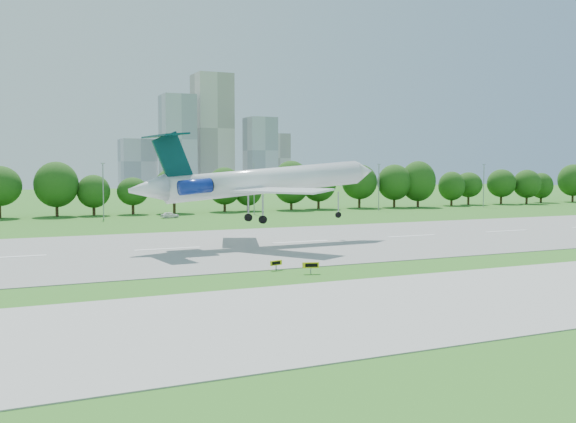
# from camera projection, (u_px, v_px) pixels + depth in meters

# --- Properties ---
(ground) EXTENTS (600.00, 600.00, 0.00)m
(ground) POSITION_uv_depth(u_px,v_px,m) (396.00, 265.00, 72.66)
(ground) COLOR #2C6C1C
(ground) RESTS_ON ground
(runway) EXTENTS (400.00, 45.00, 0.08)m
(runway) POSITION_uv_depth(u_px,v_px,m) (300.00, 242.00, 95.36)
(runway) COLOR gray
(runway) RESTS_ON ground
(taxiway) EXTENTS (400.00, 23.00, 0.08)m
(taxiway) POSITION_uv_depth(u_px,v_px,m) (512.00, 293.00, 56.31)
(taxiway) COLOR #ADADA8
(taxiway) RESTS_ON ground
(tree_line) EXTENTS (288.40, 8.40, 10.40)m
(tree_line) POSITION_uv_depth(u_px,v_px,m) (182.00, 188.00, 155.79)
(tree_line) COLOR #382314
(tree_line) RESTS_ON ground
(light_poles) EXTENTS (175.90, 0.25, 12.19)m
(light_poles) POSITION_uv_depth(u_px,v_px,m) (182.00, 189.00, 145.67)
(light_poles) COLOR gray
(light_poles) RESTS_ON ground
(skyline) EXTENTS (127.00, 52.00, 80.00)m
(skyline) POSITION_uv_depth(u_px,v_px,m) (208.00, 142.00, 466.74)
(skyline) COLOR #B2B2B7
(skyline) RESTS_ON ground
(airliner) EXTENTS (39.58, 28.60, 12.70)m
(airliner) POSITION_uv_depth(u_px,v_px,m) (256.00, 181.00, 91.61)
(airliner) COLOR white
(airliner) RESTS_ON ground
(taxi_sign_left) EXTENTS (1.73, 0.70, 1.23)m
(taxi_sign_left) POSITION_uv_depth(u_px,v_px,m) (311.00, 265.00, 66.67)
(taxi_sign_left) COLOR gray
(taxi_sign_left) RESTS_ON ground
(taxi_sign_centre) EXTENTS (1.52, 0.60, 1.08)m
(taxi_sign_centre) POSITION_uv_depth(u_px,v_px,m) (276.00, 263.00, 69.03)
(taxi_sign_centre) COLOR gray
(taxi_sign_centre) RESTS_ON ground
(service_vehicle_b) EXTENTS (4.21, 2.20, 1.37)m
(service_vehicle_b) POSITION_uv_depth(u_px,v_px,m) (170.00, 215.00, 142.28)
(service_vehicle_b) COLOR white
(service_vehicle_b) RESTS_ON ground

